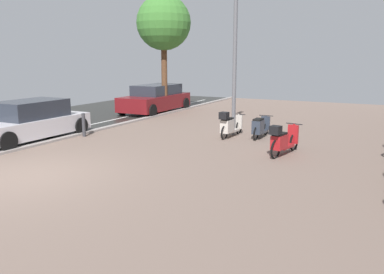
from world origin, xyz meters
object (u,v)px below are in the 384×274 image
object	(u,v)px
lamp_post	(235,33)
street_tree	(164,24)
scooter_near	(282,141)
parked_car_far	(156,99)
scooter_mid	(229,125)
scooter_far	(260,127)
bollard_far	(84,125)
parked_car_near	(30,121)

from	to	relation	value
lamp_post	street_tree	distance (m)	6.55
scooter_near	parked_car_far	xyz separation A→B (m)	(-8.29, 6.43, 0.24)
scooter_mid	scooter_far	distance (m)	1.07
parked_car_far	bollard_far	bearing A→B (deg)	-79.55
scooter_far	bollard_far	distance (m)	6.25
scooter_near	parked_car_near	size ratio (longest dim) A/B	0.44
parked_car_near	street_tree	size ratio (longest dim) A/B	0.72
scooter_near	street_tree	world-z (taller)	street_tree
scooter_near	lamp_post	world-z (taller)	lamp_post
scooter_near	scooter_mid	xyz separation A→B (m)	(-2.34, 1.78, 0.00)
parked_car_far	lamp_post	bearing A→B (deg)	-34.81
parked_car_near	lamp_post	world-z (taller)	lamp_post
lamp_post	parked_car_far	bearing A→B (deg)	145.19
parked_car_far	scooter_near	bearing A→B (deg)	-37.78
scooter_mid	street_tree	size ratio (longest dim) A/B	0.31
scooter_far	parked_car_far	xyz separation A→B (m)	(-6.95, 4.27, 0.30)
parked_car_far	parked_car_near	bearing A→B (deg)	-89.92
scooter_mid	lamp_post	xyz separation A→B (m)	(-0.05, 0.54, 3.19)
scooter_near	lamp_post	distance (m)	4.62
parked_car_far	scooter_far	bearing A→B (deg)	-31.57
street_tree	parked_car_near	bearing A→B (deg)	-94.84
scooter_near	parked_car_far	bearing A→B (deg)	142.22
scooter_mid	parked_car_far	distance (m)	7.55
scooter_near	lamp_post	xyz separation A→B (m)	(-2.40, 2.33, 3.19)
scooter_far	parked_car_near	world-z (taller)	parked_car_near
bollard_far	parked_car_near	bearing A→B (deg)	-135.48
scooter_near	scooter_far	xyz separation A→B (m)	(-1.34, 2.16, -0.05)
scooter_near	parked_car_near	world-z (taller)	parked_car_near
scooter_far	scooter_mid	bearing A→B (deg)	-159.73
scooter_far	bollard_far	size ratio (longest dim) A/B	1.98
scooter_near	scooter_mid	world-z (taller)	scooter_mid
parked_car_far	street_tree	distance (m)	3.81
scooter_near	scooter_far	world-z (taller)	scooter_near
scooter_near	bollard_far	xyz separation A→B (m)	(-7.03, -0.44, -0.02)
scooter_near	bollard_far	bearing A→B (deg)	-176.42
scooter_far	parked_car_near	xyz separation A→B (m)	(-6.94, -3.83, 0.25)
scooter_near	parked_car_far	distance (m)	10.50
parked_car_far	bollard_far	world-z (taller)	parked_car_far
lamp_post	scooter_mid	bearing A→B (deg)	-84.56
parked_car_near	bollard_far	distance (m)	1.77
scooter_mid	street_tree	bearing A→B (deg)	140.02
scooter_mid	bollard_far	world-z (taller)	scooter_mid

